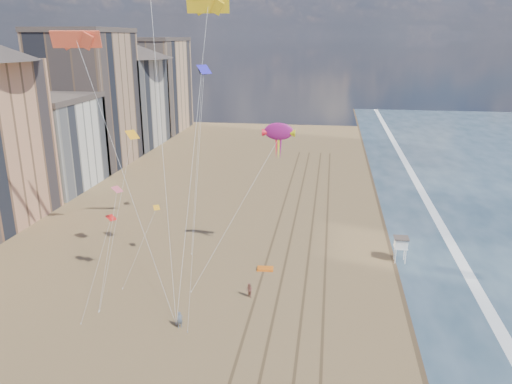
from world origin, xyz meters
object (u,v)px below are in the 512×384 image
kite_flyer_a (180,320)px  show_kite (279,132)px  grounded_kite (265,269)px  kite_flyer_b (249,290)px  lifeguard_stand (401,243)px

kite_flyer_a → show_kite: bearing=20.9°
grounded_kite → kite_flyer_b: size_ratio=1.15×
lifeguard_stand → grounded_kite: bearing=-163.8°
grounded_kite → kite_flyer_b: kite_flyer_b is taller
kite_flyer_a → kite_flyer_b: kite_flyer_b is taller
lifeguard_stand → show_kite: bearing=-171.3°
grounded_kite → kite_flyer_a: 15.32m
lifeguard_stand → grounded_kite: 17.34m
grounded_kite → kite_flyer_a: kite_flyer_a is taller
show_kite → kite_flyer_a: bearing=-115.4°
show_kite → grounded_kite: bearing=-115.1°
kite_flyer_a → kite_flyer_b: bearing=6.2°
grounded_kite → show_kite: (1.15, 2.44, 16.49)m
lifeguard_stand → kite_flyer_a: bearing=-141.1°
show_kite → kite_flyer_a: show_kite is taller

